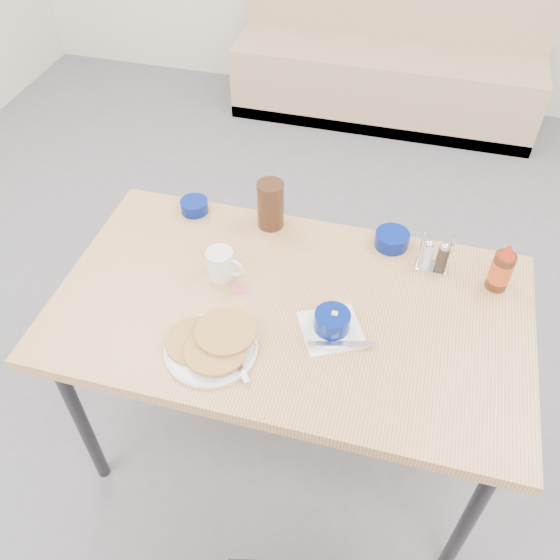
% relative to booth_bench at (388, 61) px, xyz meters
% --- Properties ---
extents(ground, '(6.00, 6.00, 0.00)m').
position_rel_booth_bench_xyz_m(ground, '(0.00, -2.78, -0.35)').
color(ground, slate).
rests_on(ground, ground).
extents(booth_bench, '(1.90, 0.56, 1.22)m').
position_rel_booth_bench_xyz_m(booth_bench, '(0.00, 0.00, 0.00)').
color(booth_bench, tan).
rests_on(booth_bench, ground).
extents(dining_table, '(1.40, 0.80, 0.76)m').
position_rel_booth_bench_xyz_m(dining_table, '(0.00, -2.53, 0.35)').
color(dining_table, tan).
rests_on(dining_table, ground).
extents(pancake_plate, '(0.27, 0.26, 0.05)m').
position_rel_booth_bench_xyz_m(pancake_plate, '(-0.17, -2.75, 0.43)').
color(pancake_plate, white).
rests_on(pancake_plate, dining_table).
extents(coffee_mug, '(0.12, 0.08, 0.09)m').
position_rel_booth_bench_xyz_m(coffee_mug, '(-0.24, -2.47, 0.46)').
color(coffee_mug, white).
rests_on(coffee_mug, dining_table).
extents(grits_setting, '(0.24, 0.22, 0.07)m').
position_rel_booth_bench_xyz_m(grits_setting, '(0.14, -2.60, 0.44)').
color(grits_setting, white).
rests_on(grits_setting, dining_table).
extents(creamer_bowl, '(0.10, 0.10, 0.04)m').
position_rel_booth_bench_xyz_m(creamer_bowl, '(-0.43, -2.19, 0.43)').
color(creamer_bowl, navy).
rests_on(creamer_bowl, dining_table).
extents(butter_bowl, '(0.11, 0.11, 0.05)m').
position_rel_booth_bench_xyz_m(butter_bowl, '(0.25, -2.19, 0.43)').
color(butter_bowl, navy).
rests_on(butter_bowl, dining_table).
extents(amber_tumbler, '(0.11, 0.11, 0.17)m').
position_rel_booth_bench_xyz_m(amber_tumbler, '(-0.16, -2.19, 0.49)').
color(amber_tumbler, '#381F12').
rests_on(amber_tumbler, dining_table).
extents(condiment_caddy, '(0.10, 0.06, 0.12)m').
position_rel_booth_bench_xyz_m(condiment_caddy, '(0.39, -2.26, 0.45)').
color(condiment_caddy, silver).
rests_on(condiment_caddy, dining_table).
extents(syrup_bottle, '(0.07, 0.07, 0.17)m').
position_rel_booth_bench_xyz_m(syrup_bottle, '(0.58, -2.30, 0.48)').
color(syrup_bottle, '#47230F').
rests_on(syrup_bottle, dining_table).
extents(sugar_wrapper, '(0.05, 0.04, 0.00)m').
position_rel_booth_bench_xyz_m(sugar_wrapper, '(-0.17, -2.51, 0.41)').
color(sugar_wrapper, '#FB5378').
rests_on(sugar_wrapper, dining_table).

